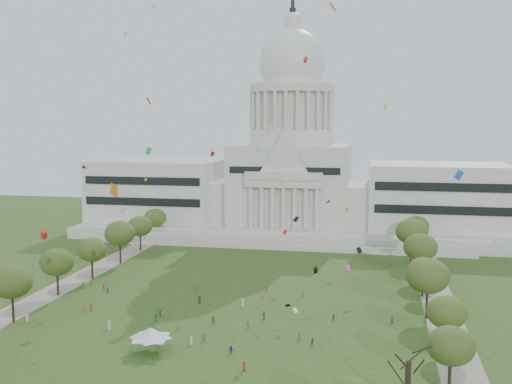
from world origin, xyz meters
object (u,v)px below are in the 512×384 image
(big_bare_tree, at_px, (409,357))
(person_0, at_px, (392,319))
(capitol, at_px, (291,176))
(event_tent, at_px, (151,333))

(big_bare_tree, relative_size, person_0, 8.28)
(capitol, height_order, person_0, capitol)
(capitol, distance_m, person_0, 108.96)
(capitol, xyz_separation_m, event_tent, (-8.48, -126.39, -18.64))
(big_bare_tree, height_order, event_tent, big_bare_tree)
(capitol, relative_size, big_bare_tree, 12.50)
(big_bare_tree, bearing_deg, person_0, 91.86)
(big_bare_tree, xyz_separation_m, person_0, (-1.34, 41.27, -7.90))
(person_0, bearing_deg, capitol, 178.14)
(capitol, bearing_deg, event_tent, -93.84)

